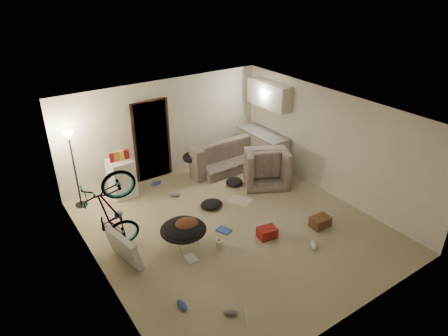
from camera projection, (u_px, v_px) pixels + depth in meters
floor at (233, 227)px, 8.46m from camera, size 5.50×6.00×0.02m
ceiling at (234, 114)px, 7.32m from camera, size 5.50×6.00×0.02m
wall_back at (165, 128)px, 10.11m from camera, size 5.50×0.02×2.50m
wall_front at (356, 257)px, 5.67m from camera, size 5.50×0.02×2.50m
wall_left at (95, 219)px, 6.51m from camera, size 0.02×6.00×2.50m
wall_right at (330, 143)px, 9.27m from camera, size 0.02×6.00×2.50m
doorway at (152, 141)px, 9.98m from camera, size 0.85×0.10×2.04m
door_trim at (152, 141)px, 9.96m from camera, size 0.97×0.04×2.10m
floor_lamp at (72, 154)px, 8.61m from camera, size 0.28×0.28×1.81m
kitchen_counter at (263, 149)px, 10.95m from camera, size 0.60×1.50×0.88m
counter_top at (264, 133)px, 10.74m from camera, size 0.64×1.54×0.04m
kitchen_uppers at (269, 95)px, 10.32m from camera, size 0.38×1.40×0.65m
sofa at (224, 156)px, 10.83m from camera, size 2.18×0.85×0.64m
armchair at (263, 167)px, 10.15m from camera, size 1.41×1.35×0.71m
bicycle at (115, 230)px, 7.55m from camera, size 1.91×1.08×1.04m
book_asset at (247, 325)px, 6.14m from camera, size 0.24×0.21×0.02m
mini_fridge at (122, 178)px, 9.42m from camera, size 0.56×0.56×0.92m
snack_box_0 at (112, 159)px, 9.09m from camera, size 0.11×0.08×0.30m
snack_box_1 at (117, 158)px, 9.15m from camera, size 0.11×0.08×0.30m
snack_box_2 at (122, 157)px, 9.21m from camera, size 0.11×0.08×0.30m
snack_box_3 at (127, 155)px, 9.27m from camera, size 0.10×0.07×0.30m
saucer_chair at (184, 233)px, 7.62m from camera, size 0.89×0.89×0.63m
hoodie at (186, 225)px, 7.54m from camera, size 0.48×0.40×0.22m
sofa_drape at (193, 157)px, 10.26m from camera, size 0.61×0.52×0.28m
tv_box at (124, 248)px, 7.34m from camera, size 0.42×0.96×0.63m
drink_case_a at (320, 222)px, 8.41m from camera, size 0.42×0.31×0.23m
drink_case_b at (267, 233)px, 8.09m from camera, size 0.41×0.33×0.21m
juicer at (219, 243)px, 7.80m from camera, size 0.16×0.16×0.23m
newspaper at (240, 200)px, 9.39m from camera, size 0.58×0.63×0.01m
book_blue at (224, 230)px, 8.31m from camera, size 0.30×0.34×0.03m
book_white at (191, 258)px, 7.52m from camera, size 0.23×0.29×0.03m
shoe_0 at (156, 183)px, 10.03m from camera, size 0.30×0.15×0.11m
shoe_1 at (175, 195)px, 9.53m from camera, size 0.28×0.25×0.10m
shoe_2 at (182, 305)px, 6.43m from camera, size 0.12×0.28×0.10m
shoe_3 at (231, 313)px, 6.31m from camera, size 0.25×0.23×0.09m
shoe_4 at (314, 245)px, 7.81m from camera, size 0.28×0.31×0.11m
clothes_lump_a at (212, 204)px, 9.09m from camera, size 0.55×0.48×0.16m
clothes_lump_b at (234, 182)px, 10.05m from camera, size 0.63×0.62×0.14m
clothes_lump_c at (177, 225)px, 8.40m from camera, size 0.44×0.40×0.12m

